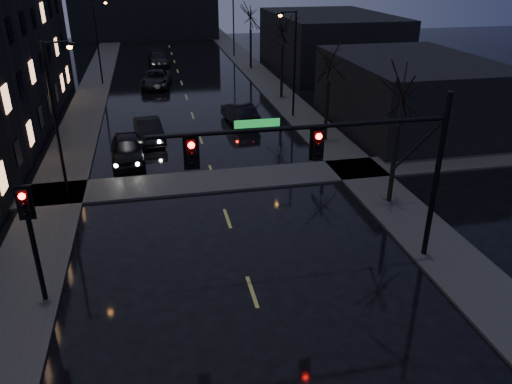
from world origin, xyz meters
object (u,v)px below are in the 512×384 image
oncoming_car_a (127,149)px  oncoming_car_d (158,59)px  oncoming_car_b (149,130)px  lead_car (240,113)px  oncoming_car_c (156,79)px

oncoming_car_a → oncoming_car_d: bearing=81.8°
oncoming_car_a → oncoming_car_b: oncoming_car_a is taller
oncoming_car_d → oncoming_car_b: bearing=-97.8°
oncoming_car_d → lead_car: bearing=-82.6°
oncoming_car_a → lead_car: (8.16, 6.49, -0.03)m
oncoming_car_b → oncoming_car_a: bearing=-118.1°
lead_car → oncoming_car_b: bearing=14.2°
oncoming_car_a → lead_car: bearing=35.5°
oncoming_car_c → lead_car: size_ratio=1.19×
lead_car → oncoming_car_a: bearing=30.5°
oncoming_car_d → lead_car: lead_car is taller
oncoming_car_b → oncoming_car_c: oncoming_car_c is taller
oncoming_car_b → oncoming_car_c: size_ratio=0.80×
oncoming_car_b → oncoming_car_c: bearing=78.8°
oncoming_car_c → oncoming_car_d: 11.05m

